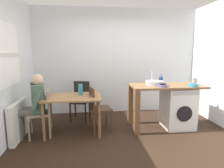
# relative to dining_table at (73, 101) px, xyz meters

# --- Properties ---
(ground_plane) EXTENTS (5.46, 5.46, 0.00)m
(ground_plane) POSITION_rel_dining_table_xyz_m (1.04, -0.46, -0.64)
(ground_plane) COLOR black
(wall_back) EXTENTS (4.60, 0.10, 2.70)m
(wall_back) POSITION_rel_dining_table_xyz_m (1.04, 1.29, 0.71)
(wall_back) COLOR silver
(wall_back) RESTS_ON ground_plane
(radiator) EXTENTS (0.10, 0.80, 0.70)m
(radiator) POSITION_rel_dining_table_xyz_m (-0.98, -0.16, -0.29)
(radiator) COLOR white
(radiator) RESTS_ON ground_plane
(dining_table) EXTENTS (1.10, 0.76, 0.74)m
(dining_table) POSITION_rel_dining_table_xyz_m (0.00, 0.00, 0.00)
(dining_table) COLOR #9E7042
(dining_table) RESTS_ON ground_plane
(chair_person_seat) EXTENTS (0.46, 0.46, 0.90)m
(chair_person_seat) POSITION_rel_dining_table_xyz_m (-0.55, -0.09, -0.14)
(chair_person_seat) COLOR gray
(chair_person_seat) RESTS_ON ground_plane
(chair_opposite) EXTENTS (0.47, 0.47, 0.90)m
(chair_opposite) POSITION_rel_dining_table_xyz_m (0.48, 0.04, -0.14)
(chair_opposite) COLOR #4C3323
(chair_opposite) RESTS_ON ground_plane
(chair_spare_by_wall) EXTENTS (0.49, 0.49, 0.90)m
(chair_spare_by_wall) POSITION_rel_dining_table_xyz_m (0.12, 0.77, -0.14)
(chair_spare_by_wall) COLOR black
(chair_spare_by_wall) RESTS_ON ground_plane
(seated_person) EXTENTS (0.53, 0.53, 1.20)m
(seated_person) POSITION_rel_dining_table_xyz_m (-0.71, -0.11, 0.03)
(seated_person) COLOR #595651
(seated_person) RESTS_ON ground_plane
(kitchen_counter) EXTENTS (1.50, 0.68, 0.92)m
(kitchen_counter) POSITION_rel_dining_table_xyz_m (1.72, 0.03, 0.12)
(kitchen_counter) COLOR brown
(kitchen_counter) RESTS_ON ground_plane
(washing_machine) EXTENTS (0.60, 0.61, 0.86)m
(washing_machine) POSITION_rel_dining_table_xyz_m (2.19, 0.02, -0.21)
(washing_machine) COLOR white
(washing_machine) RESTS_ON ground_plane
(sink_basin) EXTENTS (0.38, 0.38, 0.09)m
(sink_basin) POSITION_rel_dining_table_xyz_m (1.66, 0.03, 0.32)
(sink_basin) COLOR #9EA0A5
(sink_basin) RESTS_ON kitchen_counter
(tap) EXTENTS (0.02, 0.02, 0.28)m
(tap) POSITION_rel_dining_table_xyz_m (1.66, 0.21, 0.42)
(tap) COLOR #B2B2B7
(tap) RESTS_ON kitchen_counter
(bottle_tall_green) EXTENTS (0.08, 0.08, 0.20)m
(bottle_tall_green) POSITION_rel_dining_table_xyz_m (1.87, 0.21, 0.36)
(bottle_tall_green) COLOR navy
(bottle_tall_green) RESTS_ON kitchen_counter
(mixing_bowl) EXTENTS (0.19, 0.19, 0.05)m
(mixing_bowl) POSITION_rel_dining_table_xyz_m (1.75, -0.17, 0.31)
(mixing_bowl) COLOR slate
(mixing_bowl) RESTS_ON kitchen_counter
(utensil_crock) EXTENTS (0.11, 0.11, 0.30)m
(utensil_crock) POSITION_rel_dining_table_xyz_m (2.56, 0.08, 0.35)
(utensil_crock) COLOR gray
(utensil_crock) RESTS_ON kitchen_counter
(colander) EXTENTS (0.20, 0.20, 0.06)m
(colander) POSITION_rel_dining_table_xyz_m (2.38, -0.19, 0.31)
(colander) COLOR teal
(colander) RESTS_ON kitchen_counter
(vase) EXTENTS (0.09, 0.09, 0.22)m
(vase) POSITION_rel_dining_table_xyz_m (0.15, 0.10, 0.20)
(vase) COLOR teal
(vase) RESTS_ON dining_table
(scissors) EXTENTS (0.15, 0.06, 0.01)m
(scissors) POSITION_rel_dining_table_xyz_m (1.88, -0.07, 0.28)
(scissors) COLOR #B2B2B7
(scissors) RESTS_ON kitchen_counter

